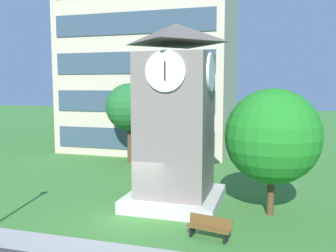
% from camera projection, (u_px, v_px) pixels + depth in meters
% --- Properties ---
extents(ground_plane, '(160.00, 160.00, 0.00)m').
position_uv_depth(ground_plane, '(134.00, 217.00, 16.84)').
color(ground_plane, '#3D7A33').
extents(kerb_strip, '(120.00, 1.60, 0.01)m').
position_uv_depth(kerb_strip, '(98.00, 251.00, 13.38)').
color(kerb_strip, '#9E9E99').
rests_on(kerb_strip, ground).
extents(office_building, '(15.19, 10.38, 22.40)m').
position_uv_depth(office_building, '(152.00, 32.00, 34.35)').
color(office_building, beige).
rests_on(office_building, ground).
extents(clock_tower, '(4.65, 4.65, 9.15)m').
position_uv_depth(clock_tower, '(175.00, 126.00, 18.27)').
color(clock_tower, slate).
rests_on(clock_tower, ground).
extents(park_bench, '(1.86, 0.83, 0.88)m').
position_uv_depth(park_bench, '(209.00, 227.00, 14.42)').
color(park_bench, brown).
rests_on(park_bench, ground).
extents(tree_streetside, '(3.71, 3.71, 6.29)m').
position_uv_depth(tree_streetside, '(129.00, 107.00, 28.37)').
color(tree_streetside, '#513823').
rests_on(tree_streetside, ground).
extents(tree_by_building, '(4.46, 4.46, 5.99)m').
position_uv_depth(tree_by_building, '(272.00, 136.00, 16.76)').
color(tree_by_building, '#513823').
rests_on(tree_by_building, ground).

